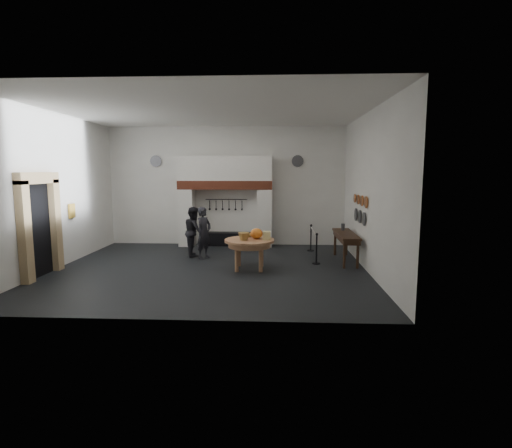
{
  "coord_description": "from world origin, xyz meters",
  "views": [
    {
      "loc": [
        1.9,
        -11.25,
        2.84
      ],
      "look_at": [
        1.34,
        -0.13,
        1.35
      ],
      "focal_mm": 28.0,
      "sensor_mm": 36.0,
      "label": 1
    }
  ],
  "objects_px": {
    "iron_range": "(226,239)",
    "barrier_post_near": "(317,249)",
    "visitor_near": "(204,233)",
    "side_table": "(346,234)",
    "visitor_far": "(194,231)",
    "barrier_post_far": "(311,238)",
    "work_table": "(249,241)"
  },
  "relations": [
    {
      "from": "side_table",
      "to": "barrier_post_far",
      "type": "bearing_deg",
      "value": 120.69
    },
    {
      "from": "work_table",
      "to": "barrier_post_far",
      "type": "height_order",
      "value": "barrier_post_far"
    },
    {
      "from": "work_table",
      "to": "visitor_far",
      "type": "xyz_separation_m",
      "value": [
        -1.97,
        1.74,
        -0.01
      ]
    },
    {
      "from": "iron_range",
      "to": "barrier_post_far",
      "type": "bearing_deg",
      "value": -15.94
    },
    {
      "from": "work_table",
      "to": "visitor_near",
      "type": "xyz_separation_m",
      "value": [
        -1.57,
        1.34,
        0.0
      ]
    },
    {
      "from": "work_table",
      "to": "visitor_near",
      "type": "height_order",
      "value": "visitor_near"
    },
    {
      "from": "side_table",
      "to": "barrier_post_near",
      "type": "height_order",
      "value": "same"
    },
    {
      "from": "work_table",
      "to": "barrier_post_far",
      "type": "relative_size",
      "value": 1.6
    },
    {
      "from": "barrier_post_far",
      "to": "iron_range",
      "type": "bearing_deg",
      "value": 164.06
    },
    {
      "from": "work_table",
      "to": "side_table",
      "type": "xyz_separation_m",
      "value": [
        2.96,
        1.15,
        0.03
      ]
    },
    {
      "from": "iron_range",
      "to": "barrier_post_near",
      "type": "bearing_deg",
      "value": -42.63
    },
    {
      "from": "work_table",
      "to": "barrier_post_near",
      "type": "distance_m",
      "value": 2.18
    },
    {
      "from": "side_table",
      "to": "visitor_far",
      "type": "bearing_deg",
      "value": 173.21
    },
    {
      "from": "work_table",
      "to": "barrier_post_far",
      "type": "distance_m",
      "value": 3.43
    },
    {
      "from": "visitor_near",
      "to": "side_table",
      "type": "height_order",
      "value": "visitor_near"
    },
    {
      "from": "work_table",
      "to": "barrier_post_near",
      "type": "xyz_separation_m",
      "value": [
        2.01,
        0.75,
        -0.39
      ]
    },
    {
      "from": "work_table",
      "to": "side_table",
      "type": "relative_size",
      "value": 0.65
    },
    {
      "from": "visitor_far",
      "to": "side_table",
      "type": "height_order",
      "value": "visitor_far"
    },
    {
      "from": "iron_range",
      "to": "barrier_post_near",
      "type": "distance_m",
      "value": 4.29
    },
    {
      "from": "iron_range",
      "to": "visitor_far",
      "type": "xyz_separation_m",
      "value": [
        -0.83,
        -1.91,
        0.58
      ]
    },
    {
      "from": "iron_range",
      "to": "work_table",
      "type": "height_order",
      "value": "work_table"
    },
    {
      "from": "visitor_far",
      "to": "barrier_post_far",
      "type": "relative_size",
      "value": 1.84
    },
    {
      "from": "visitor_far",
      "to": "barrier_post_far",
      "type": "bearing_deg",
      "value": -93.34
    },
    {
      "from": "work_table",
      "to": "iron_range",
      "type": "bearing_deg",
      "value": 107.37
    },
    {
      "from": "iron_range",
      "to": "visitor_near",
      "type": "height_order",
      "value": "visitor_near"
    },
    {
      "from": "visitor_near",
      "to": "barrier_post_near",
      "type": "distance_m",
      "value": 3.65
    },
    {
      "from": "visitor_near",
      "to": "visitor_far",
      "type": "xyz_separation_m",
      "value": [
        -0.4,
        0.4,
        -0.02
      ]
    },
    {
      "from": "work_table",
      "to": "side_table",
      "type": "bearing_deg",
      "value": 21.24
    },
    {
      "from": "visitor_far",
      "to": "barrier_post_near",
      "type": "height_order",
      "value": "visitor_far"
    },
    {
      "from": "visitor_near",
      "to": "barrier_post_near",
      "type": "relative_size",
      "value": 1.87
    },
    {
      "from": "side_table",
      "to": "barrier_post_far",
      "type": "relative_size",
      "value": 2.44
    },
    {
      "from": "iron_range",
      "to": "visitor_far",
      "type": "height_order",
      "value": "visitor_far"
    }
  ]
}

